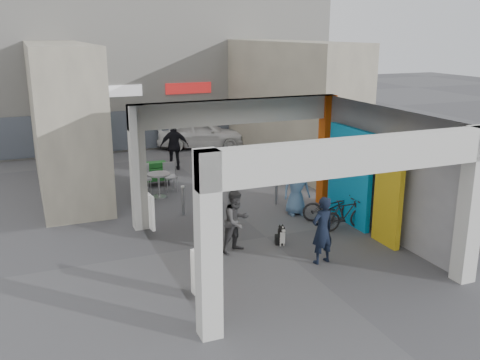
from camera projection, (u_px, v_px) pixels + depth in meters
name	position (u px, v px, depth m)	size (l,w,h in m)	color
ground	(266.00, 237.00, 14.52)	(90.00, 90.00, 0.00)	#4E4F53
arcade_canopy	(301.00, 160.00, 13.36)	(6.40, 6.45, 6.40)	silver
far_building	(146.00, 61.00, 25.91)	(18.00, 4.08, 8.00)	silver
plaza_bldg_left	(63.00, 116.00, 18.89)	(2.00, 9.00, 5.00)	#B6AE97
plaza_bldg_right	(289.00, 103.00, 22.16)	(2.00, 9.00, 5.00)	#B6AE97
bollard_left	(183.00, 201.00, 16.13)	(0.09, 0.09, 0.90)	#989CA0
bollard_center	(229.00, 197.00, 16.61)	(0.09, 0.09, 0.86)	#989CA0
bollard_right	(276.00, 190.00, 17.11)	(0.09, 0.09, 0.98)	#989CA0
advert_board_near	(198.00, 275.00, 11.12)	(0.16, 0.56, 1.00)	white
advert_board_far	(150.00, 211.00, 15.03)	(0.15, 0.56, 1.00)	white
cafe_set	(153.00, 185.00, 18.13)	(1.64, 1.32, 0.99)	#B6B6BB
produce_stand	(153.00, 177.00, 19.29)	(1.23, 0.67, 0.81)	black
crate_stack	(212.00, 165.00, 21.18)	(0.51, 0.44, 0.56)	#19581B
border_collie	(280.00, 236.00, 13.96)	(0.21, 0.42, 0.58)	black
man_with_dog	(322.00, 230.00, 12.72)	(0.61, 0.40, 1.66)	black
man_back_turned	(236.00, 221.00, 13.40)	(0.78, 0.61, 1.60)	#414043
man_elderly	(297.00, 188.00, 16.12)	(0.82, 0.53, 1.68)	#5A81AF
man_crates	(174.00, 146.00, 21.27)	(1.13, 0.47, 1.93)	black
bicycle_front	(332.00, 207.00, 15.61)	(0.59, 1.70, 0.89)	black
bicycle_rear	(345.00, 214.00, 14.96)	(0.42, 1.48, 0.89)	black
white_van	(202.00, 133.00, 25.29)	(1.67, 4.15, 1.41)	white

